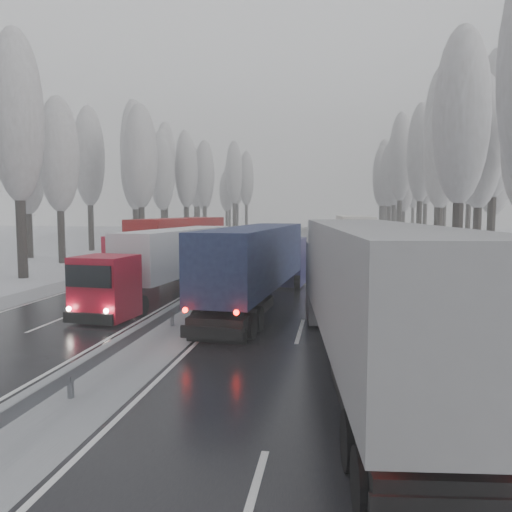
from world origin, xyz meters
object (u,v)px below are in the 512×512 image
(truck_blue_box, at_px, (260,260))
(truck_grey_tarp, at_px, (367,287))
(box_truck_distant, at_px, (314,228))
(truck_red_red, at_px, (175,241))
(truck_cream_box, at_px, (352,234))
(truck_red_white, at_px, (170,257))

(truck_blue_box, bearing_deg, truck_grey_tarp, -60.37)
(box_truck_distant, xyz_separation_m, truck_red_red, (-8.06, -56.98, 1.05))
(truck_blue_box, bearing_deg, truck_cream_box, 81.94)
(box_truck_distant, bearing_deg, truck_grey_tarp, -88.18)
(truck_blue_box, xyz_separation_m, truck_red_white, (-5.42, 2.41, -0.18))
(box_truck_distant, bearing_deg, truck_cream_box, -84.75)
(box_truck_distant, relative_size, truck_red_red, 0.45)
(truck_grey_tarp, height_order, box_truck_distant, truck_grey_tarp)
(truck_red_white, height_order, truck_red_red, truck_red_red)
(truck_blue_box, xyz_separation_m, box_truck_distant, (-0.15, 68.77, -0.95))
(box_truck_distant, distance_m, truck_red_red, 57.56)
(box_truck_distant, bearing_deg, truck_red_red, -99.64)
(truck_cream_box, height_order, box_truck_distant, truck_cream_box)
(truck_grey_tarp, bearing_deg, truck_red_white, 123.54)
(truck_cream_box, bearing_deg, truck_red_red, -140.44)
(truck_cream_box, relative_size, truck_red_red, 1.02)
(truck_red_red, bearing_deg, truck_grey_tarp, -53.48)
(truck_cream_box, xyz_separation_m, truck_red_white, (-10.67, -21.35, -0.32))
(truck_cream_box, height_order, truck_red_white, truck_cream_box)
(truck_grey_tarp, relative_size, truck_red_red, 1.06)
(truck_blue_box, xyz_separation_m, truck_cream_box, (5.25, 23.77, 0.15))
(truck_blue_box, distance_m, truck_cream_box, 24.34)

